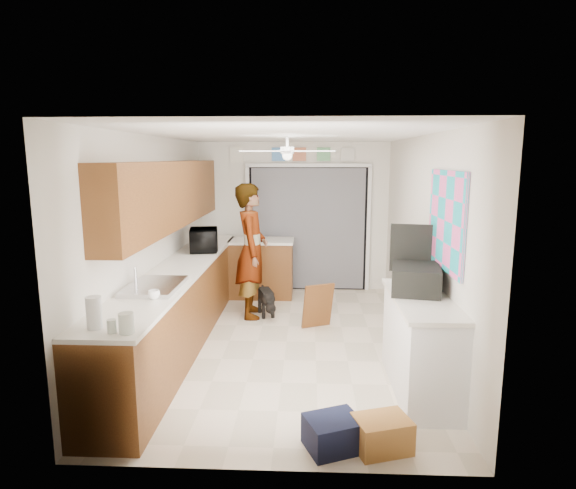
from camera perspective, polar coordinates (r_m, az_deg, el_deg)
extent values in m
plane|color=beige|center=(6.07, -0.17, -11.42)|extent=(5.00, 5.00, 0.00)
plane|color=white|center=(5.65, -0.18, 12.86)|extent=(5.00, 5.00, 0.00)
plane|color=silver|center=(8.20, 0.64, 3.29)|extent=(3.20, 0.00, 3.20)
plane|color=silver|center=(3.30, -2.22, -7.23)|extent=(3.20, 0.00, 3.20)
plane|color=silver|center=(6.02, -15.57, 0.38)|extent=(0.00, 5.00, 5.00)
plane|color=silver|center=(5.88, 15.60, 0.15)|extent=(0.00, 5.00, 5.00)
cube|color=brown|center=(6.12, -12.52, -7.04)|extent=(0.60, 4.80, 0.90)
cube|color=white|center=(6.00, -12.60, -2.75)|extent=(0.62, 4.80, 0.04)
cube|color=brown|center=(6.10, -13.80, 5.79)|extent=(0.32, 4.00, 0.80)
cube|color=silver|center=(5.06, -15.54, -4.88)|extent=(0.50, 0.76, 0.06)
cylinder|color=silver|center=(5.10, -17.63, -3.77)|extent=(0.03, 0.03, 0.22)
cube|color=brown|center=(7.88, -3.13, -2.92)|extent=(1.00, 0.60, 0.90)
cube|color=white|center=(7.79, -3.16, 0.45)|extent=(1.04, 0.64, 0.04)
cube|color=black|center=(8.19, 2.38, 1.86)|extent=(2.00, 0.06, 2.10)
cube|color=slate|center=(8.16, 2.38, 1.82)|extent=(1.90, 0.03, 2.05)
cube|color=white|center=(8.23, -4.74, 1.87)|extent=(0.06, 0.04, 2.10)
cube|color=white|center=(8.23, 9.51, 1.76)|extent=(0.06, 0.04, 2.10)
cube|color=white|center=(8.08, 2.44, 9.36)|extent=(2.10, 0.04, 0.06)
cube|color=#5292DC|center=(8.12, -1.14, 10.64)|extent=(0.22, 0.02, 0.22)
cube|color=#C96E4B|center=(8.11, 1.37, 10.64)|extent=(0.22, 0.02, 0.22)
cube|color=#68B779|center=(8.11, 4.24, 10.62)|extent=(0.22, 0.02, 0.22)
cube|color=silver|center=(8.13, 7.11, 10.57)|extent=(0.22, 0.02, 0.22)
cube|color=silver|center=(8.20, -6.12, 10.58)|extent=(0.22, 0.02, 0.26)
cube|color=white|center=(4.91, 15.43, -11.55)|extent=(0.50, 1.40, 0.90)
cube|color=white|center=(4.75, 15.58, -6.28)|extent=(0.54, 1.44, 0.04)
cube|color=#F95BA9|center=(4.86, 18.23, 2.74)|extent=(0.03, 1.15, 0.95)
cube|color=white|center=(5.84, -0.09, 11.01)|extent=(1.14, 1.14, 0.24)
imported|color=black|center=(6.91, -9.94, 0.54)|extent=(0.49, 0.63, 0.31)
imported|color=white|center=(4.68, -15.60, -5.75)|extent=(0.14, 0.14, 0.09)
cylinder|color=silver|center=(3.85, -18.62, -8.82)|extent=(0.15, 0.15, 0.16)
cylinder|color=silver|center=(3.90, -20.17, -9.08)|extent=(0.09, 0.09, 0.10)
cylinder|color=white|center=(4.02, -22.01, -7.51)|extent=(0.15, 0.15, 0.25)
cube|color=black|center=(4.91, 14.89, -3.92)|extent=(0.56, 0.68, 0.26)
cube|color=yellow|center=(4.94, 14.83, -5.16)|extent=(0.54, 0.65, 0.02)
cube|color=black|center=(5.13, 14.33, -0.42)|extent=(0.42, 0.11, 0.50)
cube|color=#C7873E|center=(4.07, 11.07, -21.16)|extent=(0.49, 0.42, 0.26)
cube|color=black|center=(4.04, 5.37, -21.38)|extent=(0.51, 0.47, 0.25)
cube|color=brown|center=(6.43, 3.56, -7.26)|extent=(0.44, 0.31, 0.61)
imported|color=white|center=(6.79, -4.33, -0.76)|extent=(0.49, 0.71, 1.90)
cube|color=black|center=(6.97, -2.61, -6.71)|extent=(0.38, 0.58, 0.42)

